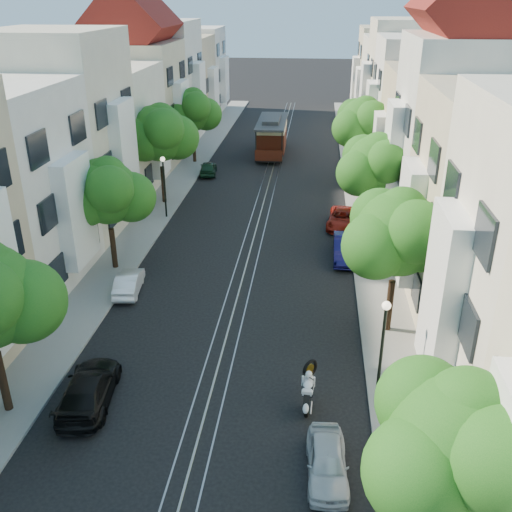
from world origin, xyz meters
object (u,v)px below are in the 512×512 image
(lamp_west, at_px, (164,178))
(tree_w_d, at_px, (193,111))
(tree_w_b, at_px, (108,194))
(parked_car_w_near, at_px, (89,389))
(parked_car_e_far, at_px, (343,219))
(parked_car_w_mid, at_px, (129,282))
(parked_car_e_near, at_px, (327,462))
(parked_car_e_mid, at_px, (346,248))
(sportbike_rider, at_px, (308,387))
(tree_e_c, at_px, (376,167))
(parked_car_w_far, at_px, (208,168))
(tree_e_d, at_px, (364,124))
(cable_car, at_px, (272,134))
(lamp_east, at_px, (383,337))
(tree_e_b, at_px, (399,235))
(tree_e_a, at_px, (461,447))
(tree_w_c, at_px, (161,134))

(lamp_west, bearing_deg, tree_w_d, 93.44)
(tree_w_b, height_order, parked_car_w_near, tree_w_b)
(parked_car_e_far, bearing_deg, parked_car_w_mid, -130.72)
(parked_car_e_near, bearing_deg, parked_car_w_mid, 128.81)
(tree_w_b, relative_size, parked_car_e_near, 1.95)
(parked_car_w_mid, bearing_deg, parked_car_e_mid, -162.08)
(sportbike_rider, bearing_deg, tree_e_c, 81.41)
(parked_car_w_far, bearing_deg, tree_e_d, 166.81)
(lamp_west, height_order, parked_car_e_near, lamp_west)
(parked_car_e_far, bearing_deg, cable_car, 115.55)
(sportbike_rider, bearing_deg, lamp_east, 16.71)
(parked_car_w_mid, bearing_deg, tree_w_b, -65.62)
(tree_e_b, height_order, parked_car_e_mid, tree_e_b)
(tree_w_b, xyz_separation_m, parked_car_e_far, (12.74, 7.69, -3.83))
(tree_e_d, relative_size, tree_w_b, 1.09)
(cable_car, bearing_deg, tree_w_d, -150.78)
(tree_e_c, distance_m, sportbike_rider, 17.36)
(lamp_west, distance_m, cable_car, 18.71)
(tree_e_d, distance_m, parked_car_w_near, 30.80)
(tree_e_b, height_order, tree_e_d, tree_e_d)
(tree_e_a, distance_m, parked_car_e_near, 5.74)
(tree_e_c, xyz_separation_m, parked_car_w_mid, (-12.86, -8.52, -4.07))
(tree_e_c, distance_m, parked_car_w_far, 18.14)
(sportbike_rider, distance_m, parked_car_w_near, 8.14)
(lamp_east, xyz_separation_m, parked_car_e_far, (-0.70, 17.66, -2.28))
(tree_e_b, relative_size, parked_car_e_far, 1.64)
(lamp_east, xyz_separation_m, cable_car, (-6.80, 35.76, -0.93))
(sportbike_rider, distance_m, cable_car, 36.63)
(tree_w_c, xyz_separation_m, tree_w_d, (-0.00, 11.00, -0.47))
(sportbike_rider, xyz_separation_m, parked_car_e_mid, (1.88, 13.27, -0.23))
(tree_e_c, bearing_deg, parked_car_w_far, 135.26)
(parked_car_w_mid, bearing_deg, tree_e_d, -130.40)
(tree_w_b, distance_m, parked_car_w_far, 18.93)
(tree_e_b, bearing_deg, parked_car_e_far, 97.46)
(lamp_east, distance_m, parked_car_e_mid, 12.87)
(tree_w_d, xyz_separation_m, parked_car_e_near, (11.54, -35.85, -4.05))
(tree_e_a, relative_size, parked_car_e_near, 1.95)
(tree_e_a, bearing_deg, lamp_east, 97.79)
(parked_car_e_near, bearing_deg, parked_car_e_far, 84.18)
(tree_e_b, bearing_deg, tree_e_a, -90.00)
(parked_car_w_mid, xyz_separation_m, parked_car_w_far, (0.30, 20.97, 0.03))
(tree_e_d, xyz_separation_m, parked_car_e_far, (-1.66, -9.31, -4.30))
(parked_car_e_far, relative_size, parked_car_w_far, 1.22)
(cable_car, xyz_separation_m, parked_car_e_near, (4.90, -39.63, -1.37))
(lamp_east, bearing_deg, parked_car_e_mid, 93.16)
(tree_e_c, relative_size, lamp_east, 1.57)
(lamp_west, relative_size, sportbike_rider, 2.20)
(parked_car_e_far, height_order, parked_car_w_mid, parked_car_e_far)
(tree_w_d, relative_size, parked_car_e_far, 1.60)
(tree_e_a, relative_size, lamp_west, 1.51)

